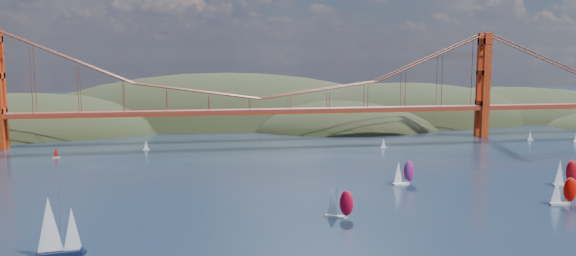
# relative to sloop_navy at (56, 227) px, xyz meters

# --- Properties ---
(headlands) EXTENTS (725.00, 225.00, 96.00)m
(headlands) POSITION_rel_sloop_navy_xyz_m (108.92, 249.71, -18.99)
(headlands) COLOR black
(headlands) RESTS_ON ground
(bridge) EXTENTS (552.00, 12.00, 55.00)m
(bridge) POSITION_rel_sloop_navy_xyz_m (62.23, 151.43, 25.70)
(bridge) COLOR maroon
(bridge) RESTS_ON ground
(sloop_navy) EXTENTS (9.79, 5.91, 14.80)m
(sloop_navy) POSITION_rel_sloop_navy_xyz_m (0.00, 0.00, 0.00)
(sloop_navy) COLOR black
(sloop_navy) RESTS_ON ground
(racer_0) EXTENTS (7.67, 5.97, 8.70)m
(racer_0) POSITION_rel_sloop_navy_xyz_m (67.81, 17.10, -2.42)
(racer_0) COLOR silver
(racer_0) RESTS_ON ground
(racer_1) EXTENTS (8.13, 3.42, 9.26)m
(racer_1) POSITION_rel_sloop_navy_xyz_m (135.51, 18.31, -2.16)
(racer_1) COLOR silver
(racer_1) RESTS_ON ground
(racer_2) EXTENTS (8.59, 3.52, 9.86)m
(racer_2) POSITION_rel_sloop_navy_xyz_m (152.06, 39.67, -1.88)
(racer_2) COLOR silver
(racer_2) RESTS_ON ground
(racer_rwb) EXTENTS (8.15, 4.04, 9.17)m
(racer_rwb) POSITION_rel_sloop_navy_xyz_m (99.60, 50.99, -2.20)
(racer_rwb) COLOR white
(racer_rwb) RESTS_ON ground
(distant_boat_2) EXTENTS (3.00, 2.00, 4.70)m
(distant_boat_2) POSITION_rel_sloop_navy_xyz_m (-26.77, 124.33, -4.13)
(distant_boat_2) COLOR silver
(distant_boat_2) RESTS_ON ground
(distant_boat_3) EXTENTS (3.00, 2.00, 4.70)m
(distant_boat_3) POSITION_rel_sloop_navy_xyz_m (9.48, 138.28, -4.13)
(distant_boat_3) COLOR silver
(distant_boat_3) RESTS_ON ground
(distant_boat_4) EXTENTS (3.00, 2.00, 4.70)m
(distant_boat_4) POSITION_rel_sloop_navy_xyz_m (201.84, 134.21, -4.13)
(distant_boat_4) COLOR silver
(distant_boat_4) RESTS_ON ground
(distant_boat_5) EXTENTS (3.00, 2.00, 4.70)m
(distant_boat_5) POSITION_rel_sloop_navy_xyz_m (219.38, 122.72, -4.13)
(distant_boat_5) COLOR silver
(distant_boat_5) RESTS_ON ground
(distant_boat_8) EXTENTS (3.00, 2.00, 4.70)m
(distant_boat_8) POSITION_rel_sloop_navy_xyz_m (119.08, 124.24, -4.13)
(distant_boat_8) COLOR silver
(distant_boat_8) RESTS_ON ground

